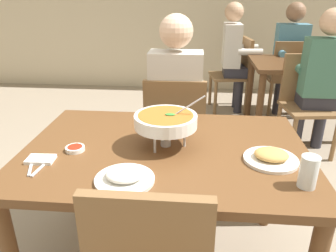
{
  "coord_description": "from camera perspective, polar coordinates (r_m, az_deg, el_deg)",
  "views": [
    {
      "loc": [
        0.14,
        -1.4,
        1.46
      ],
      "look_at": [
        0.0,
        0.15,
        0.79
      ],
      "focal_mm": 34.76,
      "sensor_mm": 36.0,
      "label": 1
    }
  ],
  "objects": [
    {
      "name": "dining_table_main",
      "position": [
        1.62,
        -0.47,
        -6.94
      ],
      "size": [
        1.36,
        0.94,
        0.74
      ],
      "color": "brown",
      "rests_on": "ground_plane"
    },
    {
      "name": "chair_diner_main",
      "position": [
        2.35,
        1.29,
        -0.6
      ],
      "size": [
        0.44,
        0.44,
        0.9
      ],
      "color": "brown",
      "rests_on": "ground_plane"
    },
    {
      "name": "diner_main",
      "position": [
        2.3,
        1.4,
        5.11
      ],
      "size": [
        0.4,
        0.45,
        1.31
      ],
      "color": "#2D2D38",
      "rests_on": "ground_plane"
    },
    {
      "name": "curry_bowl",
      "position": [
        1.54,
        -0.35,
        0.87
      ],
      "size": [
        0.33,
        0.3,
        0.26
      ],
      "color": "silver",
      "rests_on": "dining_table_main"
    },
    {
      "name": "rice_plate",
      "position": [
        1.32,
        -7.63,
        -8.83
      ],
      "size": [
        0.24,
        0.24,
        0.06
      ],
      "color": "white",
      "rests_on": "dining_table_main"
    },
    {
      "name": "appetizer_plate",
      "position": [
        1.52,
        17.62,
        -5.2
      ],
      "size": [
        0.24,
        0.24,
        0.06
      ],
      "color": "white",
      "rests_on": "dining_table_main"
    },
    {
      "name": "sauce_dish",
      "position": [
        1.6,
        -15.99,
        -3.81
      ],
      "size": [
        0.09,
        0.09,
        0.02
      ],
      "color": "white",
      "rests_on": "dining_table_main"
    },
    {
      "name": "napkin_folded",
      "position": [
        1.56,
        -21.43,
        -5.48
      ],
      "size": [
        0.12,
        0.09,
        0.02
      ],
      "primitive_type": "cube",
      "rotation": [
        0.0,
        0.0,
        0.05
      ],
      "color": "white",
      "rests_on": "dining_table_main"
    },
    {
      "name": "fork_utensil",
      "position": [
        1.53,
        -22.87,
        -6.43
      ],
      "size": [
        0.07,
        0.16,
        0.01
      ],
      "primitive_type": "cube",
      "rotation": [
        0.0,
        0.0,
        0.35
      ],
      "color": "silver",
      "rests_on": "dining_table_main"
    },
    {
      "name": "spoon_utensil",
      "position": [
        1.51,
        -21.18,
        -6.59
      ],
      "size": [
        0.03,
        0.17,
        0.01
      ],
      "primitive_type": "cube",
      "rotation": [
        0.0,
        0.0,
        -0.1
      ],
      "color": "silver",
      "rests_on": "dining_table_main"
    },
    {
      "name": "drink_glass",
      "position": [
        1.36,
        23.38,
        -7.63
      ],
      "size": [
        0.07,
        0.07,
        0.13
      ],
      "color": "silver",
      "rests_on": "dining_table_main"
    },
    {
      "name": "dining_table_far",
      "position": [
        3.73,
        22.04,
        8.35
      ],
      "size": [
        1.0,
        0.8,
        0.74
      ],
      "color": "#51331C",
      "rests_on": "ground_plane"
    },
    {
      "name": "chair_bg_left",
      "position": [
        4.19,
        20.11,
        8.64
      ],
      "size": [
        0.47,
        0.47,
        0.9
      ],
      "color": "brown",
      "rests_on": "ground_plane"
    },
    {
      "name": "chair_bg_middle",
      "position": [
        3.3,
        23.05,
        4.56
      ],
      "size": [
        0.49,
        0.49,
        0.9
      ],
      "color": "brown",
      "rests_on": "ground_plane"
    },
    {
      "name": "chair_bg_right",
      "position": [
        4.19,
        11.95,
        9.56
      ],
      "size": [
        0.5,
        0.5,
        0.9
      ],
      "color": "brown",
      "rests_on": "ground_plane"
    },
    {
      "name": "patron_bg_left",
      "position": [
        4.22,
        20.75,
        11.96
      ],
      "size": [
        0.4,
        0.45,
        1.31
      ],
      "color": "#2D2D38",
      "rests_on": "ground_plane"
    },
    {
      "name": "patron_bg_middle",
      "position": [
        3.21,
        25.36,
        8.11
      ],
      "size": [
        0.4,
        0.45,
        1.31
      ],
      "color": "#2D2D38",
      "rests_on": "ground_plane"
    },
    {
      "name": "patron_bg_right",
      "position": [
        4.11,
        11.58,
        12.7
      ],
      "size": [
        0.45,
        0.4,
        1.31
      ],
      "color": "#2D2D38",
      "rests_on": "ground_plane"
    }
  ]
}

